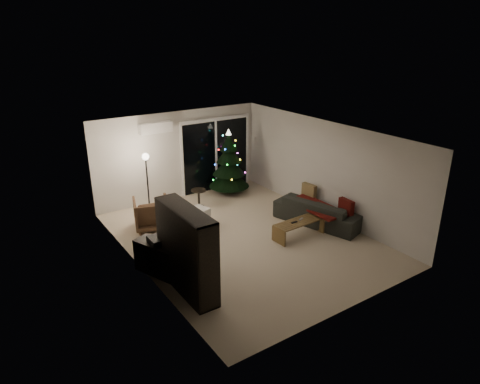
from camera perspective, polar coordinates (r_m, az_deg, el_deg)
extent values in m
plane|color=beige|center=(10.11, 0.48, -6.19)|extent=(6.50, 6.50, 0.00)
plane|color=white|center=(9.24, 0.53, 7.74)|extent=(6.50, 6.50, 0.00)
cube|color=silver|center=(12.28, -8.13, 4.88)|extent=(5.00, 0.02, 2.50)
cube|color=silver|center=(7.39, 15.02, -6.91)|extent=(5.00, 0.02, 2.50)
cube|color=silver|center=(8.54, -13.48, -2.84)|extent=(0.02, 6.50, 2.50)
cube|color=silver|center=(11.13, 11.20, 2.98)|extent=(0.02, 6.50, 2.50)
cube|color=black|center=(12.86, -3.24, 4.87)|extent=(2.20, 0.02, 2.10)
cube|color=white|center=(11.68, -11.20, 8.41)|extent=(0.90, 0.22, 0.28)
cube|color=#3F3833|center=(13.63, -4.27, 0.92)|extent=(2.60, 1.00, 0.10)
cube|color=white|center=(13.79, -5.17, 3.54)|extent=(2.20, 0.06, 1.00)
cube|color=black|center=(8.76, -10.69, -8.69)|extent=(0.76, 1.13, 0.66)
cube|color=black|center=(8.57, -10.87, -6.35)|extent=(0.34, 0.40, 0.14)
imported|color=#3C2819|center=(10.68, -11.70, -2.81)|extent=(1.04, 1.05, 0.77)
cube|color=beige|center=(10.80, -5.60, -3.22)|extent=(0.55, 0.55, 0.41)
cube|color=silver|center=(9.58, -10.82, -7.26)|extent=(0.41, 0.32, 0.29)
cube|color=silver|center=(10.77, -7.14, -3.74)|extent=(0.48, 0.44, 0.28)
cylinder|color=black|center=(11.76, -5.51, -0.87)|extent=(0.47, 0.47, 0.51)
cylinder|color=black|center=(11.26, -12.18, 0.77)|extent=(0.26, 0.26, 1.63)
imported|color=#2A2C29|center=(10.92, 10.45, -2.52)|extent=(1.46, 2.37, 0.65)
cube|color=#4D1610|center=(10.80, 10.12, -1.94)|extent=(0.69, 1.59, 0.05)
cube|color=#706149|center=(11.42, 9.19, 0.03)|extent=(0.16, 0.43, 0.42)
cube|color=#4D1610|center=(10.58, 13.95, -2.06)|extent=(0.16, 0.43, 0.42)
cube|color=black|center=(10.01, 7.26, -4.02)|extent=(0.16, 0.05, 0.02)
cube|color=slate|center=(10.20, 8.14, -3.58)|extent=(0.15, 0.09, 0.02)
cone|color=black|center=(12.52, -1.50, 4.05)|extent=(1.56, 1.56, 1.94)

